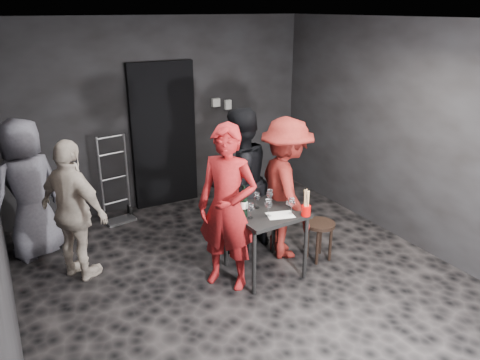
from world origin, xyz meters
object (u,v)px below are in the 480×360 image
woman_black (239,170)px  breadstick_cup (306,203)px  man_maroon (286,181)px  bystander_grey (27,182)px  hand_truck (118,205)px  wine_bottle (244,205)px  bystander_cream (74,209)px  tasting_table (265,219)px  stool (320,230)px  server_red (227,195)px

woman_black → breadstick_cup: size_ratio=6.57×
man_maroon → bystander_grey: 2.96m
hand_truck → wine_bottle: hand_truck is taller
woman_black → bystander_cream: woman_black is taller
bystander_cream → hand_truck: bearing=-62.8°
tasting_table → bystander_cream: 2.03m
tasting_table → bystander_cream: size_ratio=0.46×
stool → bystander_cream: 2.73m
bystander_grey → server_red: bearing=109.4°
hand_truck → bystander_grey: (-1.11, -0.52, 0.71)m
man_maroon → hand_truck: bearing=49.8°
bystander_grey → breadstick_cup: size_ratio=6.00×
tasting_table → breadstick_cup: (0.31, -0.31, 0.24)m
hand_truck → woman_black: size_ratio=0.59×
woman_black → breadstick_cup: 0.99m
server_red → bystander_grey: bearing=-173.0°
stool → wine_bottle: bearing=177.2°
bystander_cream → bystander_grey: size_ratio=0.87×
woman_black → breadstick_cup: woman_black is taller
stool → wine_bottle: (-0.98, 0.05, 0.50)m
tasting_table → stool: size_ratio=1.60×
bystander_cream → bystander_grey: bystander_grey is taller
tasting_table → breadstick_cup: 0.50m
man_maroon → wine_bottle: (-0.70, -0.27, -0.04)m
hand_truck → woman_black: (1.10, -1.52, 0.80)m
man_maroon → bystander_cream: (-2.25, 0.63, -0.11)m
hand_truck → stool: hand_truck is taller
hand_truck → bystander_cream: bearing=-129.8°
woman_black → bystander_grey: woman_black is taller
man_maroon → breadstick_cup: (-0.12, -0.56, -0.03)m
server_red → woman_black: server_red is taller
tasting_table → man_maroon: bearing=30.6°
server_red → woman_black: size_ratio=1.01×
breadstick_cup → stool: bearing=31.8°
tasting_table → bystander_cream: bearing=154.2°
man_maroon → breadstick_cup: size_ratio=5.98×
tasting_table → wine_bottle: size_ratio=2.21×
hand_truck → wine_bottle: size_ratio=3.55×
server_red → wine_bottle: (0.19, -0.00, -0.14)m
bystander_grey → bystander_cream: bearing=89.2°
wine_bottle → stool: bearing=-2.8°
stool → bystander_cream: bystander_cream is taller
man_maroon → bystander_grey: (-2.62, 1.38, 0.00)m
woman_black → wine_bottle: (-0.29, -0.64, -0.13)m
wine_bottle → tasting_table: bearing=2.9°
hand_truck → wine_bottle: 2.40m
hand_truck → woman_black: 2.04m
server_red → bystander_cream: (-1.36, 0.89, -0.22)m
hand_truck → bystander_grey: bystander_grey is taller
wine_bottle → bystander_cream: bearing=149.9°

